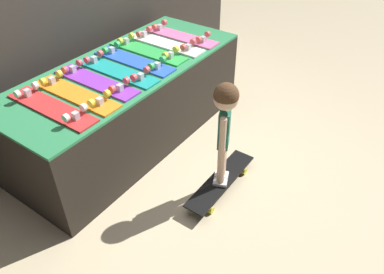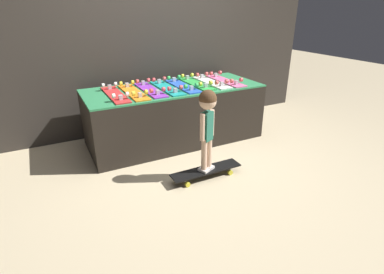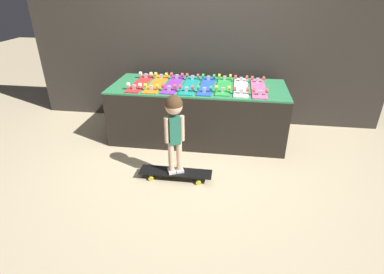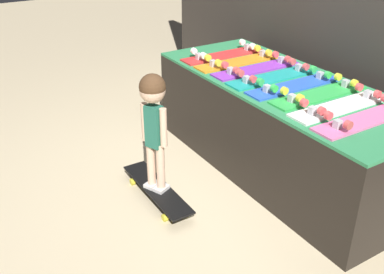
# 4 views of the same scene
# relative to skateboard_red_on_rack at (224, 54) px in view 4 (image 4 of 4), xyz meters

# --- Properties ---
(ground_plane) EXTENTS (16.00, 16.00, 0.00)m
(ground_plane) POSITION_rel_skateboard_red_on_rack_xyz_m (0.75, -0.49, -0.74)
(ground_plane) COLOR beige
(display_rack) EXTENTS (2.21, 0.89, 0.72)m
(display_rack) POSITION_rel_skateboard_red_on_rack_xyz_m (0.75, 0.03, -0.38)
(display_rack) COLOR black
(display_rack) RESTS_ON ground_plane
(skateboard_red_on_rack) EXTENTS (0.18, 0.77, 0.09)m
(skateboard_red_on_rack) POSITION_rel_skateboard_red_on_rack_xyz_m (0.00, 0.00, 0.00)
(skateboard_red_on_rack) COLOR red
(skateboard_red_on_rack) RESTS_ON display_rack
(skateboard_orange_on_rack) EXTENTS (0.18, 0.77, 0.09)m
(skateboard_orange_on_rack) POSITION_rel_skateboard_red_on_rack_xyz_m (0.21, -0.00, 0.00)
(skateboard_orange_on_rack) COLOR orange
(skateboard_orange_on_rack) RESTS_ON display_rack
(skateboard_purple_on_rack) EXTENTS (0.18, 0.77, 0.09)m
(skateboard_purple_on_rack) POSITION_rel_skateboard_red_on_rack_xyz_m (0.43, 0.02, 0.00)
(skateboard_purple_on_rack) COLOR purple
(skateboard_purple_on_rack) RESTS_ON display_rack
(skateboard_teal_on_rack) EXTENTS (0.18, 0.77, 0.09)m
(skateboard_teal_on_rack) POSITION_rel_skateboard_red_on_rack_xyz_m (0.64, 0.00, 0.00)
(skateboard_teal_on_rack) COLOR teal
(skateboard_teal_on_rack) RESTS_ON display_rack
(skateboard_blue_on_rack) EXTENTS (0.18, 0.77, 0.09)m
(skateboard_blue_on_rack) POSITION_rel_skateboard_red_on_rack_xyz_m (0.85, 0.01, 0.00)
(skateboard_blue_on_rack) COLOR blue
(skateboard_blue_on_rack) RESTS_ON display_rack
(skateboard_green_on_rack) EXTENTS (0.18, 0.77, 0.09)m
(skateboard_green_on_rack) POSITION_rel_skateboard_red_on_rack_xyz_m (1.07, 0.04, 0.00)
(skateboard_green_on_rack) COLOR green
(skateboard_green_on_rack) RESTS_ON display_rack
(skateboard_white_on_rack) EXTENTS (0.18, 0.77, 0.09)m
(skateboard_white_on_rack) POSITION_rel_skateboard_red_on_rack_xyz_m (1.28, 0.01, 0.00)
(skateboard_white_on_rack) COLOR white
(skateboard_white_on_rack) RESTS_ON display_rack
(skateboard_pink_on_rack) EXTENTS (0.18, 0.77, 0.09)m
(skateboard_pink_on_rack) POSITION_rel_skateboard_red_on_rack_xyz_m (1.50, -0.00, 0.00)
(skateboard_pink_on_rack) COLOR pink
(skateboard_pink_on_rack) RESTS_ON display_rack
(skateboard_on_floor) EXTENTS (0.77, 0.18, 0.09)m
(skateboard_on_floor) POSITION_rel_skateboard_red_on_rack_xyz_m (0.64, -1.00, -0.66)
(skateboard_on_floor) COLOR black
(skateboard_on_floor) RESTS_ON ground_plane
(child) EXTENTS (0.19, 0.17, 0.85)m
(child) POSITION_rel_skateboard_red_on_rack_xyz_m (0.64, -1.00, -0.05)
(child) COLOR silver
(child) RESTS_ON skateboard_on_floor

